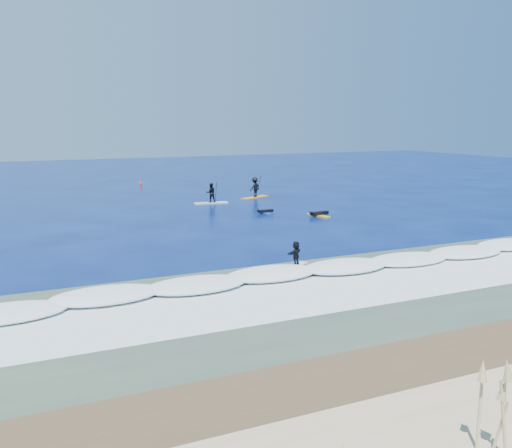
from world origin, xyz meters
name	(u,v)px	position (x,y,z in m)	size (l,w,h in m)	color
ground	(247,236)	(0.00, 0.00, 0.00)	(160.00, 160.00, 0.00)	#031142
shallow_water	(375,293)	(0.00, -14.00, 0.01)	(90.00, 13.00, 0.01)	#374B3B
breaking_wave	(327,272)	(0.00, -10.00, 0.00)	(40.00, 6.00, 0.30)	white
whitewater	(362,287)	(0.00, -13.00, 0.00)	(34.00, 5.00, 0.02)	silver
sup_paddler_center	(211,195)	(2.96, 14.84, 0.81)	(3.16, 1.16, 2.16)	silver
sup_paddler_right	(255,189)	(8.19, 16.60, 0.92)	(3.37, 2.22, 2.35)	gold
prone_paddler_near	(319,214)	(8.32, 4.70, 0.16)	(1.83, 2.36, 0.48)	gold
prone_paddler_far	(265,212)	(5.00, 7.66, 0.13)	(1.46, 1.85, 0.39)	#173CAF
wave_surfer	(296,255)	(-1.29, -9.04, 0.77)	(1.85, 1.40, 1.34)	silver
marker_buoy	(140,185)	(0.08, 30.03, 0.31)	(0.29, 0.29, 0.70)	#F53515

